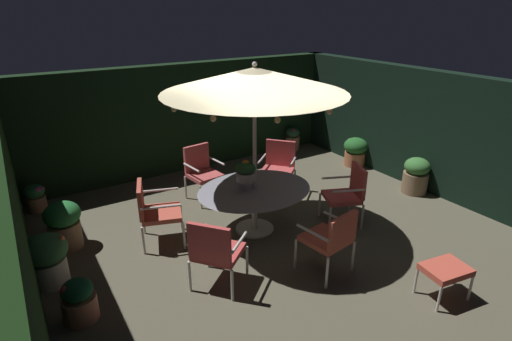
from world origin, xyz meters
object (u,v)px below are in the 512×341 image
object	(u,v)px
patio_dining_table	(255,195)
patio_chair_south	(154,209)
patio_umbrella	(255,80)
potted_plant_left_far	(79,300)
potted_plant_back_right	(355,151)
potted_plant_right_far	(64,224)
patio_chair_northeast	(348,191)
potted_plant_left_near	(292,139)
patio_chair_north	(331,237)
potted_plant_back_center	(47,258)
patio_chair_southeast	(201,169)
patio_chair_east	(278,164)
patio_chair_southwest	(215,249)
centerpiece_planter	(246,172)
ottoman_footrest	(446,271)
potted_plant_right_near	(35,197)
potted_plant_front_corner	(416,175)

from	to	relation	value
patio_dining_table	patio_chair_south	xyz separation A→B (m)	(-1.45, 0.48, -0.04)
patio_umbrella	potted_plant_left_far	size ratio (longest dim) A/B	5.09
patio_umbrella	potted_plant_back_right	bearing A→B (deg)	19.44
potted_plant_right_far	potted_plant_left_far	size ratio (longest dim) A/B	1.39
patio_chair_northeast	potted_plant_left_near	bearing A→B (deg)	66.86
patio_chair_north	potted_plant_back_center	xyz separation A→B (m)	(-3.19, 1.77, -0.19)
patio_chair_southeast	patio_chair_northeast	bearing A→B (deg)	-52.77
potted_plant_left_far	potted_plant_left_near	distance (m)	6.58
potted_plant_right_far	patio_chair_south	bearing A→B (deg)	-26.23
patio_dining_table	patio_chair_north	xyz separation A→B (m)	(0.23, -1.50, -0.04)
patio_umbrella	potted_plant_left_near	size ratio (longest dim) A/B	4.72
patio_dining_table	patio_chair_east	distance (m)	1.53
patio_chair_east	potted_plant_back_right	bearing A→B (deg)	5.17
patio_chair_southwest	centerpiece_planter	bearing A→B (deg)	44.25
patio_chair_north	centerpiece_planter	bearing A→B (deg)	102.54
patio_chair_southeast	ottoman_footrest	bearing A→B (deg)	-72.62
patio_chair_south	potted_plant_left_far	size ratio (longest dim) A/B	1.85
patio_chair_south	ottoman_footrest	bearing A→B (deg)	-50.56
potted_plant_right_near	centerpiece_planter	bearing A→B (deg)	-42.52
potted_plant_back_center	patio_dining_table	bearing A→B (deg)	-5.12
patio_chair_southwest	potted_plant_right_far	size ratio (longest dim) A/B	1.36
ottoman_footrest	patio_chair_north	bearing A→B (deg)	127.86
patio_umbrella	ottoman_footrest	distance (m)	3.47
potted_plant_back_center	potted_plant_back_right	size ratio (longest dim) A/B	1.09
patio_chair_east	potted_plant_back_center	distance (m)	4.19
patio_chair_north	potted_plant_back_right	distance (m)	4.18
patio_dining_table	centerpiece_planter	size ratio (longest dim) A/B	3.84
potted_plant_right_near	potted_plant_left_near	distance (m)	5.75
potted_plant_left_far	patio_dining_table	bearing A→B (deg)	12.94
potted_plant_back_center	potted_plant_left_near	distance (m)	6.35
ottoman_footrest	potted_plant_back_right	xyz separation A→B (m)	(2.32, 3.81, -0.04)
patio_umbrella	ottoman_footrest	xyz separation A→B (m)	(1.09, -2.61, -2.00)
ottoman_footrest	potted_plant_right_near	distance (m)	6.57
patio_dining_table	patio_chair_northeast	size ratio (longest dim) A/B	1.84
patio_umbrella	potted_plant_left_near	world-z (taller)	patio_umbrella
potted_plant_back_center	potted_plant_back_right	world-z (taller)	potted_plant_back_center
patio_chair_east	potted_plant_left_near	xyz separation A→B (m)	(1.70, 1.79, -0.27)
potted_plant_back_center	potted_plant_front_corner	world-z (taller)	potted_plant_front_corner
patio_chair_northeast	potted_plant_front_corner	size ratio (longest dim) A/B	1.42
centerpiece_planter	patio_chair_southeast	bearing A→B (deg)	93.25
potted_plant_back_center	potted_plant_right_near	bearing A→B (deg)	88.30
patio_chair_southeast	patio_chair_east	bearing A→B (deg)	-20.77
patio_chair_east	potted_plant_back_right	distance (m)	2.27
patio_chair_north	patio_chair_south	size ratio (longest dim) A/B	0.98
potted_plant_back_center	ottoman_footrest	bearing A→B (deg)	-35.36
patio_dining_table	patio_umbrella	world-z (taller)	patio_umbrella
centerpiece_planter	potted_plant_back_center	world-z (taller)	centerpiece_planter
patio_chair_southwest	potted_plant_front_corner	world-z (taller)	patio_chair_southwest
patio_chair_northeast	patio_dining_table	bearing A→B (deg)	156.93
patio_dining_table	potted_plant_front_corner	xyz separation A→B (m)	(3.35, -0.45, -0.26)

